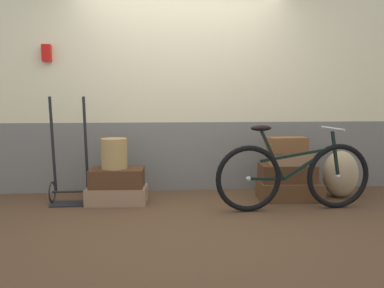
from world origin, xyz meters
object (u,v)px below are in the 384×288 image
object	(u,v)px
suitcase_3	(287,173)
suitcase_5	(287,145)
suitcase_2	(289,191)
wicker_basket	(114,153)
suitcase_4	(290,159)
burlap_sack	(340,174)
suitcase_1	(117,178)
bicycle	(294,175)
luggage_trolley	(70,177)
suitcase_0	(117,195)

from	to	relation	value
suitcase_3	suitcase_5	size ratio (longest dim) A/B	1.44
suitcase_2	wicker_basket	world-z (taller)	wicker_basket
suitcase_5	wicker_basket	distance (m)	1.97
suitcase_2	wicker_basket	bearing A→B (deg)	-177.75
suitcase_5	suitcase_3	bearing A→B (deg)	46.90
suitcase_4	wicker_basket	distance (m)	2.01
burlap_sack	wicker_basket	bearing A→B (deg)	-179.33
suitcase_1	suitcase_3	distance (m)	1.96
suitcase_1	burlap_sack	distance (m)	2.62
suitcase_3	bicycle	bearing A→B (deg)	-98.02
luggage_trolley	burlap_sack	world-z (taller)	luggage_trolley
wicker_basket	bicycle	size ratio (longest dim) A/B	0.20
suitcase_4	suitcase_1	bearing A→B (deg)	-174.52
suitcase_5	luggage_trolley	distance (m)	2.50
suitcase_3	suitcase_4	bearing A→B (deg)	-56.22
suitcase_0	suitcase_5	size ratio (longest dim) A/B	1.53
suitcase_2	wicker_basket	distance (m)	2.06
suitcase_1	suitcase_4	xyz separation A→B (m)	(1.98, -0.00, 0.19)
wicker_basket	luggage_trolley	size ratio (longest dim) A/B	0.28
burlap_sack	bicycle	bearing A→B (deg)	-148.66
suitcase_5	wicker_basket	xyz separation A→B (m)	(-1.97, 0.02, -0.08)
wicker_basket	suitcase_3	bearing A→B (deg)	0.28
suitcase_1	suitcase_4	size ratio (longest dim) A/B	1.26
suitcase_3	burlap_sack	world-z (taller)	burlap_sack
suitcase_5	burlap_sack	world-z (taller)	suitcase_5
suitcase_3	bicycle	distance (m)	0.45
wicker_basket	suitcase_2	bearing A→B (deg)	-0.81
suitcase_1	luggage_trolley	distance (m)	0.54
suitcase_2	suitcase_0	bearing A→B (deg)	-177.27
suitcase_0	burlap_sack	size ratio (longest dim) A/B	1.19
suitcase_2	luggage_trolley	xyz separation A→B (m)	(-2.51, 0.09, 0.19)
suitcase_2	burlap_sack	bearing A→B (deg)	8.34
suitcase_1	suitcase_0	bearing A→B (deg)	162.62
suitcase_3	wicker_basket	world-z (taller)	wicker_basket
suitcase_5	bicycle	xyz separation A→B (m)	(-0.06, -0.41, -0.28)
suitcase_4	bicycle	distance (m)	0.43
suitcase_0	suitcase_5	bearing A→B (deg)	3.49
suitcase_2	suitcase_3	size ratio (longest dim) A/B	1.14
luggage_trolley	bicycle	xyz separation A→B (m)	(2.41, -0.48, 0.08)
suitcase_1	suitcase_2	size ratio (longest dim) A/B	0.82
suitcase_1	suitcase_2	xyz separation A→B (m)	(1.98, -0.01, -0.19)
suitcase_2	suitcase_4	xyz separation A→B (m)	(-0.00, 0.01, 0.38)
suitcase_0	burlap_sack	xyz separation A→B (m)	(2.63, 0.05, 0.18)
burlap_sack	suitcase_3	bearing A→B (deg)	-178.17
wicker_basket	suitcase_4	bearing A→B (deg)	-0.60
suitcase_0	bicycle	xyz separation A→B (m)	(1.88, -0.41, 0.27)
suitcase_2	suitcase_3	distance (m)	0.21
suitcase_3	bicycle	size ratio (longest dim) A/B	0.37
suitcase_0	suitcase_3	distance (m)	1.98
suitcase_0	wicker_basket	xyz separation A→B (m)	(-0.02, 0.02, 0.47)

